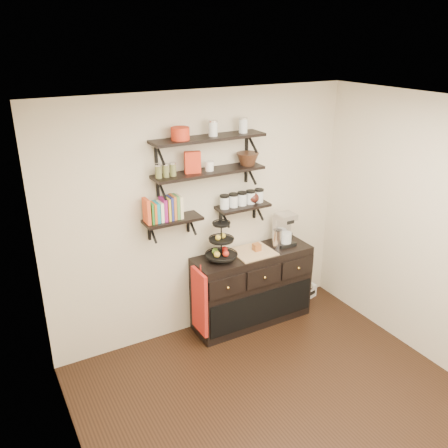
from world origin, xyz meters
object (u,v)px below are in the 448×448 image
(fruit_stand, at_px, (221,246))
(coffee_maker, at_px, (284,229))
(sideboard, at_px, (252,287))
(radio, at_px, (305,292))

(fruit_stand, bearing_deg, coffee_maker, 1.55)
(coffee_maker, bearing_deg, fruit_stand, -178.66)
(sideboard, distance_m, radio, 0.96)
(fruit_stand, xyz_separation_m, coffee_maker, (0.84, 0.02, 0.01))
(fruit_stand, bearing_deg, sideboard, -0.52)
(sideboard, height_order, radio, sideboard)
(fruit_stand, height_order, coffee_maker, fruit_stand)
(sideboard, xyz_separation_m, fruit_stand, (-0.40, 0.00, 0.62))
(sideboard, distance_m, coffee_maker, 0.77)
(coffee_maker, distance_m, radio, 1.09)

